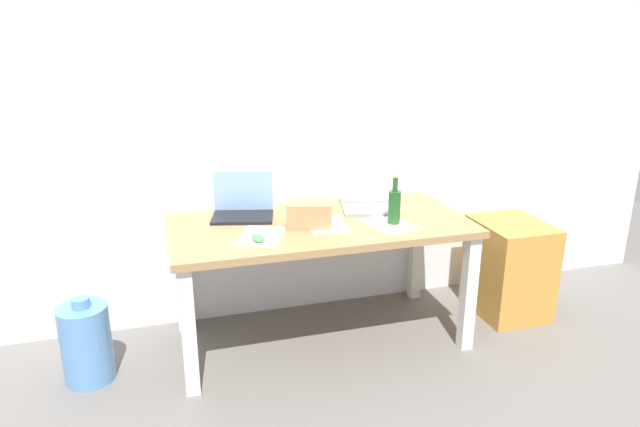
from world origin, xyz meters
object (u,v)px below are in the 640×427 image
laptop_left (243,207)px  laptop_right (369,202)px  desk (320,238)px  cardboard_box (309,213)px  filing_cabinet (509,268)px  computer_mouse (258,238)px  beer_bottle (394,206)px  water_cooler_jug (86,343)px

laptop_left → laptop_right: (0.74, -0.07, -0.01)m
desk → cardboard_box: (-0.07, -0.04, 0.16)m
desk → filing_cabinet: size_ratio=2.74×
laptop_left → computer_mouse: (0.01, -0.41, -0.04)m
laptop_left → beer_bottle: bearing=-24.6°
laptop_left → computer_mouse: 0.42m
beer_bottle → computer_mouse: beer_bottle is taller
water_cooler_jug → beer_bottle: bearing=-2.5°
cardboard_box → filing_cabinet: cardboard_box is taller
filing_cabinet → laptop_right: bearing=169.6°
computer_mouse → cardboard_box: size_ratio=0.42×
desk → beer_bottle: beer_bottle is taller
desk → laptop_left: bearing=151.2°
beer_bottle → laptop_right: bearing=97.5°
desk → laptop_left: laptop_left is taller
computer_mouse → laptop_left: bearing=86.8°
laptop_left → beer_bottle: (0.78, -0.36, 0.05)m
beer_bottle → filing_cabinet: (0.86, 0.12, -0.53)m
beer_bottle → filing_cabinet: size_ratio=0.45×
laptop_left → desk: bearing=-28.8°
laptop_left → water_cooler_jug: (-0.88, -0.28, -0.57)m
computer_mouse → water_cooler_jug: size_ratio=0.22×
computer_mouse → cardboard_box: bearing=22.4°
desk → beer_bottle: (0.38, -0.14, 0.20)m
cardboard_box → water_cooler_jug: 1.33m
laptop_right → computer_mouse: size_ratio=3.56×
computer_mouse → cardboard_box: (0.31, 0.16, 0.05)m
cardboard_box → water_cooler_jug: (-1.20, -0.03, -0.58)m
laptop_left → laptop_right: 0.74m
laptop_left → filing_cabinet: laptop_left is taller
desk → cardboard_box: cardboard_box is taller
laptop_left → water_cooler_jug: size_ratio=0.83×
laptop_right → water_cooler_jug: 1.72m
desk → cardboard_box: 0.18m
desk → laptop_left: 0.47m
laptop_right → water_cooler_jug: bearing=-172.3°
filing_cabinet → laptop_left: bearing=172.0°
laptop_right → beer_bottle: 0.30m
desk → beer_bottle: 0.45m
beer_bottle → laptop_left: bearing=155.4°
laptop_right → filing_cabinet: bearing=-10.4°
desk → water_cooler_jug: size_ratio=3.55×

